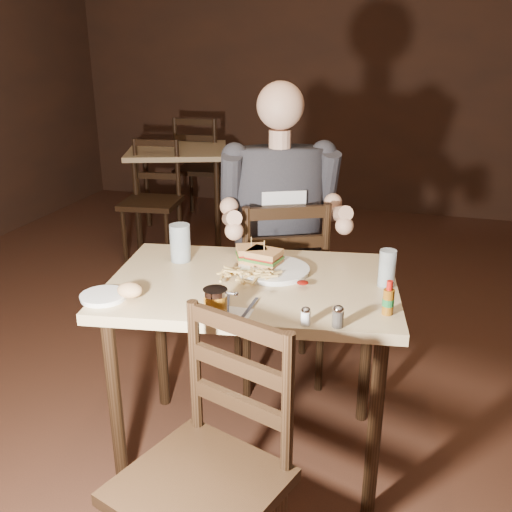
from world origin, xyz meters
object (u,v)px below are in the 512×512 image
(main_table, at_px, (252,304))
(glass_left, at_px, (180,243))
(bg_table, at_px, (178,159))
(hot_sauce, at_px, (389,298))
(bg_chair_far, at_px, (203,169))
(dinner_plate, at_px, (274,271))
(diner, at_px, (281,192))
(syrup_dispenser, at_px, (215,304))
(bg_chair_near, at_px, (151,202))
(side_plate, at_px, (104,297))
(chair_near, at_px, (199,485))
(chair_far, at_px, (277,289))
(glass_right, at_px, (387,268))

(main_table, xyz_separation_m, glass_left, (-0.34, 0.12, 0.17))
(bg_table, height_order, hot_sauce, hot_sauce)
(bg_table, distance_m, bg_chair_far, 0.58)
(bg_chair_far, height_order, hot_sauce, bg_chair_far)
(dinner_plate, bearing_deg, diner, 100.87)
(main_table, bearing_deg, syrup_dispenser, -94.35)
(main_table, bearing_deg, hot_sauce, -15.76)
(bg_chair_near, height_order, diner, diner)
(bg_chair_far, distance_m, glass_left, 3.15)
(diner, xyz_separation_m, side_plate, (-0.42, -0.85, -0.19))
(hot_sauce, bearing_deg, side_plate, -170.89)
(main_table, distance_m, bg_chair_near, 2.42)
(chair_near, xyz_separation_m, hot_sauce, (0.45, 0.56, 0.38))
(bg_table, relative_size, dinner_plate, 3.84)
(glass_left, bearing_deg, syrup_dispenser, -55.12)
(bg_table, height_order, syrup_dispenser, syrup_dispenser)
(bg_chair_near, relative_size, hot_sauce, 7.70)
(chair_far, height_order, bg_chair_far, bg_chair_far)
(main_table, distance_m, syrup_dispenser, 0.36)
(main_table, distance_m, chair_far, 0.64)
(main_table, bearing_deg, glass_left, 160.27)
(bg_table, xyz_separation_m, glass_right, (1.87, -2.43, 0.16))
(hot_sauce, xyz_separation_m, side_plate, (-0.95, -0.15, -0.05))
(main_table, relative_size, side_plate, 7.39)
(dinner_plate, bearing_deg, glass_right, -1.07)
(main_table, relative_size, bg_chair_far, 1.18)
(hot_sauce, bearing_deg, bg_chair_far, 120.52)
(glass_left, relative_size, side_plate, 0.97)
(glass_left, bearing_deg, dinner_plate, -3.48)
(chair_far, xyz_separation_m, bg_chair_far, (-1.34, 2.46, 0.01))
(glass_right, bearing_deg, glass_left, 177.77)
(hot_sauce, bearing_deg, diner, 127.10)
(bg_chair_near, xyz_separation_m, side_plate, (0.95, -2.26, 0.33))
(chair_far, relative_size, bg_chair_far, 0.97)
(chair_far, bearing_deg, syrup_dispenser, 66.89)
(hot_sauce, distance_m, side_plate, 0.96)
(bg_chair_near, height_order, dinner_plate, bg_chair_near)
(bg_chair_near, xyz_separation_m, glass_left, (1.06, -1.85, 0.40))
(syrup_dispenser, relative_size, side_plate, 0.66)
(glass_right, bearing_deg, dinner_plate, 178.93)
(glass_left, bearing_deg, glass_right, -2.23)
(chair_far, distance_m, dinner_plate, 0.60)
(main_table, xyz_separation_m, chair_near, (0.05, -0.70, -0.23))
(chair_near, height_order, bg_chair_far, bg_chair_far)
(chair_far, relative_size, diner, 0.99)
(bg_chair_far, distance_m, bg_chair_near, 1.10)
(dinner_plate, bearing_deg, bg_chair_near, 127.76)
(syrup_dispenser, height_order, side_plate, syrup_dispenser)
(bg_table, xyz_separation_m, dinner_plate, (1.45, -2.42, 0.10))
(dinner_plate, height_order, side_plate, dinner_plate)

